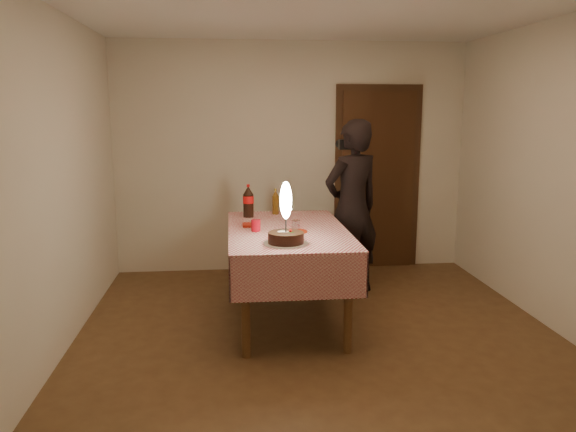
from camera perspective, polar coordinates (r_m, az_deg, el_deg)
The scene contains 11 objects.
ground at distance 4.58m, azimuth 3.56°, elevation -13.01°, with size 4.00×4.50×0.01m, color brown.
room_shell at distance 4.28m, azimuth 4.11°, elevation 8.16°, with size 4.04×4.54×2.62m.
dining_table at distance 4.89m, azimuth -0.06°, elevation -2.57°, with size 1.02×1.72×0.83m.
birthday_cake at distance 4.31m, azimuth -0.21°, elevation -1.30°, with size 0.35×0.35×0.48m.
red_plate at distance 4.74m, azimuth 0.66°, elevation -1.59°, with size 0.22×0.22×0.01m, color red.
red_cup at distance 4.77m, azimuth -3.28°, elevation -0.97°, with size 0.08×0.08×0.10m, color #A70B1A.
clear_cup at distance 4.79m, azimuth 0.80°, elevation -0.97°, with size 0.07×0.07×0.09m, color silver.
napkin_stack at distance 5.00m, azimuth -3.77°, elevation -0.91°, with size 0.15×0.15×0.02m, color #AB2313.
cola_bottle at distance 5.39m, azimuth -4.05°, elevation 1.50°, with size 0.10×0.10×0.32m.
amber_bottle_left at distance 5.53m, azimuth -1.28°, elevation 1.41°, with size 0.06×0.06×0.26m.
photographer at distance 5.66m, azimuth 6.51°, elevation 0.88°, with size 0.76×0.65×1.76m.
Camera 1 is at (-0.71, -4.13, 1.85)m, focal length 35.00 mm.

